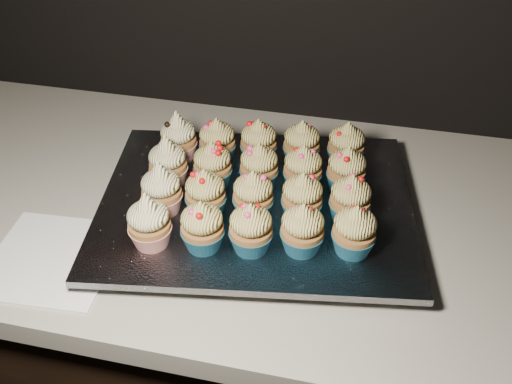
% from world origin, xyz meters
% --- Properties ---
extents(cabinet, '(2.40, 0.60, 0.86)m').
position_xyz_m(cabinet, '(0.00, 1.70, 0.43)').
color(cabinet, black).
rests_on(cabinet, ground).
extents(worktop, '(2.44, 0.64, 0.04)m').
position_xyz_m(worktop, '(0.00, 1.70, 0.88)').
color(worktop, beige).
rests_on(worktop, cabinet).
extents(napkin, '(0.20, 0.20, 0.00)m').
position_xyz_m(napkin, '(-0.04, 1.50, 0.90)').
color(napkin, white).
rests_on(napkin, worktop).
extents(baking_tray, '(0.51, 0.42, 0.02)m').
position_xyz_m(baking_tray, '(0.24, 1.67, 0.91)').
color(baking_tray, black).
rests_on(baking_tray, worktop).
extents(foil_lining, '(0.55, 0.46, 0.01)m').
position_xyz_m(foil_lining, '(0.24, 1.67, 0.93)').
color(foil_lining, silver).
rests_on(foil_lining, baking_tray).
extents(cupcake_0, '(0.06, 0.06, 0.10)m').
position_xyz_m(cupcake_0, '(0.11, 1.54, 0.97)').
color(cupcake_0, red).
rests_on(cupcake_0, foil_lining).
extents(cupcake_1, '(0.06, 0.06, 0.08)m').
position_xyz_m(cupcake_1, '(0.19, 1.55, 0.97)').
color(cupcake_1, '#1B6083').
rests_on(cupcake_1, foil_lining).
extents(cupcake_2, '(0.06, 0.06, 0.08)m').
position_xyz_m(cupcake_2, '(0.25, 1.56, 0.97)').
color(cupcake_2, '#1B6083').
rests_on(cupcake_2, foil_lining).
extents(cupcake_3, '(0.06, 0.06, 0.08)m').
position_xyz_m(cupcake_3, '(0.33, 1.57, 0.97)').
color(cupcake_3, '#1B6083').
rests_on(cupcake_3, foil_lining).
extents(cupcake_4, '(0.06, 0.06, 0.08)m').
position_xyz_m(cupcake_4, '(0.40, 1.59, 0.97)').
color(cupcake_4, '#1B6083').
rests_on(cupcake_4, foil_lining).
extents(cupcake_5, '(0.06, 0.06, 0.10)m').
position_xyz_m(cupcake_5, '(0.10, 1.61, 0.97)').
color(cupcake_5, red).
rests_on(cupcake_5, foil_lining).
extents(cupcake_6, '(0.06, 0.06, 0.08)m').
position_xyz_m(cupcake_6, '(0.17, 1.62, 0.97)').
color(cupcake_6, '#1B6083').
rests_on(cupcake_6, foil_lining).
extents(cupcake_7, '(0.06, 0.06, 0.08)m').
position_xyz_m(cupcake_7, '(0.24, 1.63, 0.97)').
color(cupcake_7, '#1B6083').
rests_on(cupcake_7, foil_lining).
extents(cupcake_8, '(0.06, 0.06, 0.08)m').
position_xyz_m(cupcake_8, '(0.31, 1.64, 0.97)').
color(cupcake_8, '#1B6083').
rests_on(cupcake_8, foil_lining).
extents(cupcake_9, '(0.06, 0.06, 0.08)m').
position_xyz_m(cupcake_9, '(0.39, 1.65, 0.97)').
color(cupcake_9, '#1B6083').
rests_on(cupcake_9, foil_lining).
extents(cupcake_10, '(0.06, 0.06, 0.10)m').
position_xyz_m(cupcake_10, '(0.09, 1.68, 0.97)').
color(cupcake_10, red).
rests_on(cupcake_10, foil_lining).
extents(cupcake_11, '(0.06, 0.06, 0.08)m').
position_xyz_m(cupcake_11, '(0.16, 1.69, 0.97)').
color(cupcake_11, '#1B6083').
rests_on(cupcake_11, foil_lining).
extents(cupcake_12, '(0.06, 0.06, 0.08)m').
position_xyz_m(cupcake_12, '(0.23, 1.71, 0.97)').
color(cupcake_12, '#1B6083').
rests_on(cupcake_12, foil_lining).
extents(cupcake_13, '(0.06, 0.06, 0.08)m').
position_xyz_m(cupcake_13, '(0.30, 1.72, 0.97)').
color(cupcake_13, '#1B6083').
rests_on(cupcake_13, foil_lining).
extents(cupcake_14, '(0.06, 0.06, 0.08)m').
position_xyz_m(cupcake_14, '(0.37, 1.73, 0.97)').
color(cupcake_14, '#1B6083').
rests_on(cupcake_14, foil_lining).
extents(cupcake_15, '(0.06, 0.06, 0.10)m').
position_xyz_m(cupcake_15, '(0.08, 1.76, 0.97)').
color(cupcake_15, red).
rests_on(cupcake_15, foil_lining).
extents(cupcake_16, '(0.06, 0.06, 0.08)m').
position_xyz_m(cupcake_16, '(0.15, 1.76, 0.97)').
color(cupcake_16, '#1B6083').
rests_on(cupcake_16, foil_lining).
extents(cupcake_17, '(0.06, 0.06, 0.08)m').
position_xyz_m(cupcake_17, '(0.22, 1.78, 0.97)').
color(cupcake_17, '#1B6083').
rests_on(cupcake_17, foil_lining).
extents(cupcake_18, '(0.06, 0.06, 0.08)m').
position_xyz_m(cupcake_18, '(0.29, 1.79, 0.97)').
color(cupcake_18, '#1B6083').
rests_on(cupcake_18, foil_lining).
extents(cupcake_19, '(0.06, 0.06, 0.08)m').
position_xyz_m(cupcake_19, '(0.37, 1.80, 0.97)').
color(cupcake_19, '#1B6083').
rests_on(cupcake_19, foil_lining).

